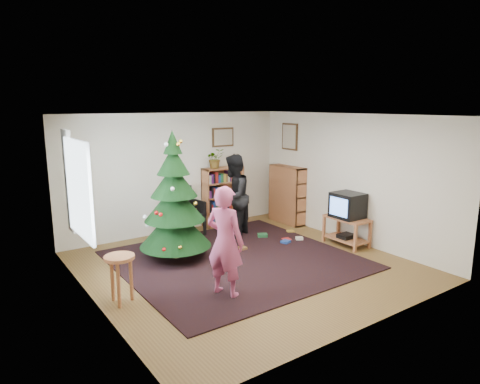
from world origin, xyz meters
TOP-DOWN VIEW (x-y plane):
  - floor at (0.00, 0.00)m, footprint 5.00×5.00m
  - ceiling at (0.00, 0.00)m, footprint 5.00×5.00m
  - wall_back at (0.00, 2.50)m, footprint 5.00×0.02m
  - wall_front at (0.00, -2.50)m, footprint 5.00×0.02m
  - wall_left at (-2.50, 0.00)m, footprint 0.02×5.00m
  - wall_right at (2.50, 0.00)m, footprint 0.02×5.00m
  - rug at (0.00, 0.30)m, footprint 3.80×3.60m
  - window_pane at (-2.47, 0.60)m, footprint 0.04×1.20m
  - curtain at (-2.43, 1.30)m, footprint 0.06×0.35m
  - picture_back at (1.15, 2.48)m, footprint 0.55×0.03m
  - picture_right at (2.48, 1.75)m, footprint 0.03×0.50m
  - christmas_tree at (-0.82, 0.97)m, footprint 1.24×1.24m
  - bookshelf_back at (1.06, 2.34)m, footprint 0.95×0.30m
  - bookshelf_right at (2.34, 1.64)m, footprint 0.30×0.95m
  - tv_stand at (2.22, -0.24)m, footprint 0.47×0.85m
  - crt_tv at (2.22, -0.24)m, footprint 0.51×0.55m
  - armchair at (-0.01, 2.13)m, footprint 0.61×0.61m
  - stool at (-2.20, -0.15)m, footprint 0.41×0.41m
  - person_standing at (-0.89, -0.75)m, footprint 0.59×0.68m
  - person_by_chair at (0.72, 1.42)m, footprint 1.04×0.99m
  - potted_plant at (0.86, 2.34)m, footprint 0.43×0.38m
  - table_lamp at (1.36, 2.34)m, footprint 0.22×0.22m
  - floor_clutter at (1.31, 0.71)m, footprint 1.67×0.77m

SIDE VIEW (x-z plane):
  - floor at x=0.00m, z-range 0.00..0.00m
  - rug at x=0.00m, z-range 0.00..0.02m
  - floor_clutter at x=1.31m, z-range 0.00..0.08m
  - tv_stand at x=2.22m, z-range 0.05..0.60m
  - stool at x=-2.20m, z-range 0.19..0.87m
  - armchair at x=-0.01m, z-range 0.04..1.04m
  - bookshelf_back at x=1.06m, z-range 0.01..1.31m
  - bookshelf_right at x=2.34m, z-range 0.01..1.31m
  - crt_tv at x=2.22m, z-range 0.55..1.03m
  - person_standing at x=-0.89m, z-range 0.00..1.59m
  - person_by_chair at x=0.72m, z-range 0.00..1.70m
  - christmas_tree at x=-0.82m, z-range -0.19..2.07m
  - wall_back at x=0.00m, z-range 0.00..2.50m
  - wall_front at x=0.00m, z-range 0.00..2.50m
  - wall_left at x=-2.50m, z-range 0.00..2.50m
  - wall_right at x=2.50m, z-range 0.00..2.50m
  - table_lamp at x=1.36m, z-range 1.35..1.64m
  - window_pane at x=-2.47m, z-range 0.80..2.20m
  - curtain at x=-2.43m, z-range 0.70..2.30m
  - potted_plant at x=0.86m, z-range 1.30..1.73m
  - picture_back at x=1.15m, z-range 1.74..2.16m
  - picture_right at x=2.48m, z-range 1.65..2.25m
  - ceiling at x=0.00m, z-range 2.50..2.50m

